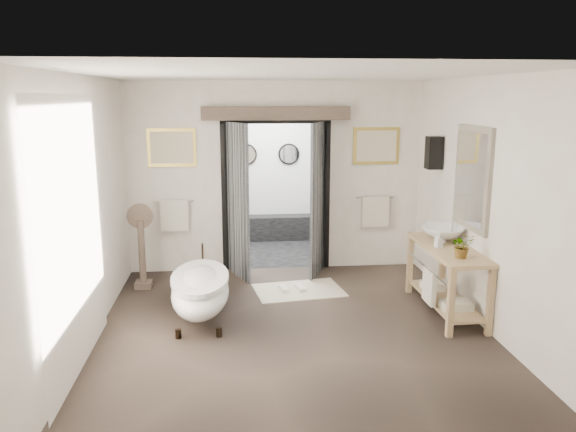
{
  "coord_description": "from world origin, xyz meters",
  "views": [
    {
      "loc": [
        -0.65,
        -6.0,
        2.68
      ],
      "look_at": [
        0.0,
        0.6,
        1.25
      ],
      "focal_mm": 35.0,
      "sensor_mm": 36.0,
      "label": 1
    }
  ],
  "objects_px": {
    "vanity": "(445,274)",
    "rug": "(299,290)",
    "basin": "(443,234)",
    "clawfoot_tub": "(200,290)"
  },
  "relations": [
    {
      "from": "clawfoot_tub",
      "to": "rug",
      "type": "height_order",
      "value": "clawfoot_tub"
    },
    {
      "from": "vanity",
      "to": "rug",
      "type": "height_order",
      "value": "vanity"
    },
    {
      "from": "clawfoot_tub",
      "to": "vanity",
      "type": "bearing_deg",
      "value": -1.56
    },
    {
      "from": "vanity",
      "to": "rug",
      "type": "bearing_deg",
      "value": 150.88
    },
    {
      "from": "clawfoot_tub",
      "to": "vanity",
      "type": "height_order",
      "value": "vanity"
    },
    {
      "from": "basin",
      "to": "clawfoot_tub",
      "type": "bearing_deg",
      "value": -176.46
    },
    {
      "from": "vanity",
      "to": "basin",
      "type": "height_order",
      "value": "basin"
    },
    {
      "from": "clawfoot_tub",
      "to": "rug",
      "type": "distance_m",
      "value": 1.61
    },
    {
      "from": "rug",
      "to": "basin",
      "type": "bearing_deg",
      "value": -21.24
    },
    {
      "from": "clawfoot_tub",
      "to": "vanity",
      "type": "relative_size",
      "value": 0.97
    }
  ]
}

